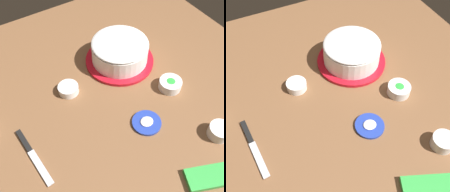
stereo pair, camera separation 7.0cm
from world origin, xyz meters
TOP-DOWN VIEW (x-y plane):
  - ground_plane at (0.00, 0.00)m, footprint 1.54×1.54m
  - frosted_cake at (-0.22, -0.26)m, footprint 0.29×0.29m
  - frosting_tub_lid at (-0.13, 0.06)m, footprint 0.10×0.10m
  - spreading_knife at (0.26, -0.06)m, footprint 0.04×0.24m
  - sprinkle_bowl_green at (-0.31, -0.03)m, footprint 0.09×0.09m
  - sprinkle_bowl_blue at (-0.31, 0.23)m, footprint 0.08×0.08m
  - sprinkle_bowl_rainbow at (0.04, -0.22)m, footprint 0.08×0.08m
  - candy_box_lower at (-0.18, 0.32)m, footprint 0.17×0.12m

SIDE VIEW (x-z plane):
  - ground_plane at x=0.00m, z-range 0.00..0.00m
  - spreading_knife at x=0.26m, z-range 0.00..0.01m
  - frosting_tub_lid at x=-0.13m, z-range 0.00..0.01m
  - candy_box_lower at x=-0.18m, z-range 0.00..0.02m
  - sprinkle_bowl_rainbow at x=0.04m, z-range 0.00..0.03m
  - sprinkle_bowl_green at x=-0.31m, z-range 0.00..0.04m
  - sprinkle_bowl_blue at x=-0.31m, z-range 0.00..0.04m
  - frosted_cake at x=-0.22m, z-range 0.00..0.11m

